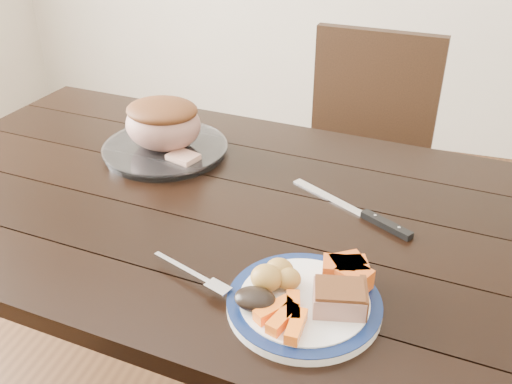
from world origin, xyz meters
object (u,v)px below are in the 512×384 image
(chair_far, at_px, (362,159))
(pork_slice, at_px, (339,299))
(roast_joint, at_px, (163,125))
(fork, at_px, (196,276))
(dining_table, at_px, (226,236))
(serving_platter, at_px, (166,150))
(dinner_plate, at_px, (304,304))
(carving_knife, at_px, (371,217))

(chair_far, xyz_separation_m, pork_slice, (0.09, -1.02, 0.27))
(chair_far, distance_m, roast_joint, 0.78)
(pork_slice, relative_size, fork, 0.49)
(dining_table, relative_size, serving_platter, 5.41)
(dinner_plate, distance_m, serving_platter, 0.66)
(fork, distance_m, carving_knife, 0.41)
(serving_platter, bearing_deg, fork, -58.72)
(dining_table, height_order, carving_knife, carving_knife)
(dining_table, relative_size, carving_knife, 5.86)
(dinner_plate, height_order, fork, fork)
(roast_joint, height_order, carving_knife, roast_joint)
(fork, relative_size, carving_knife, 0.60)
(dining_table, relative_size, chair_far, 1.80)
(chair_far, distance_m, fork, 1.06)
(chair_far, xyz_separation_m, roast_joint, (-0.44, -0.56, 0.31))
(pork_slice, xyz_separation_m, carving_knife, (0.01, 0.31, -0.03))
(serving_platter, height_order, pork_slice, pork_slice)
(chair_far, relative_size, carving_knife, 3.25)
(dinner_plate, bearing_deg, dining_table, 131.49)
(pork_slice, xyz_separation_m, fork, (-0.26, 0.01, -0.02))
(serving_platter, relative_size, fork, 1.80)
(chair_far, xyz_separation_m, carving_knife, (0.10, -0.71, 0.23))
(dining_table, bearing_deg, serving_platter, 142.08)
(chair_far, height_order, fork, chair_far)
(serving_platter, height_order, carving_knife, serving_platter)
(chair_far, height_order, serving_platter, chair_far)
(pork_slice, bearing_deg, roast_joint, 139.09)
(dining_table, xyz_separation_m, dinner_plate, (0.25, -0.28, 0.10))
(serving_platter, distance_m, carving_knife, 0.57)
(dining_table, bearing_deg, pork_slice, -42.96)
(dining_table, height_order, fork, fork)
(chair_far, bearing_deg, roast_joint, 56.15)
(dining_table, bearing_deg, fork, -79.70)
(fork, bearing_deg, roast_joint, 142.26)
(fork, height_order, roast_joint, roast_joint)
(carving_knife, bearing_deg, pork_slice, -61.79)
(chair_far, distance_m, serving_platter, 0.75)
(dinner_plate, relative_size, roast_joint, 1.36)
(dining_table, height_order, roast_joint, roast_joint)
(dining_table, distance_m, pork_slice, 0.44)
(fork, bearing_deg, chair_far, 101.82)
(carving_knife, bearing_deg, fork, -100.78)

